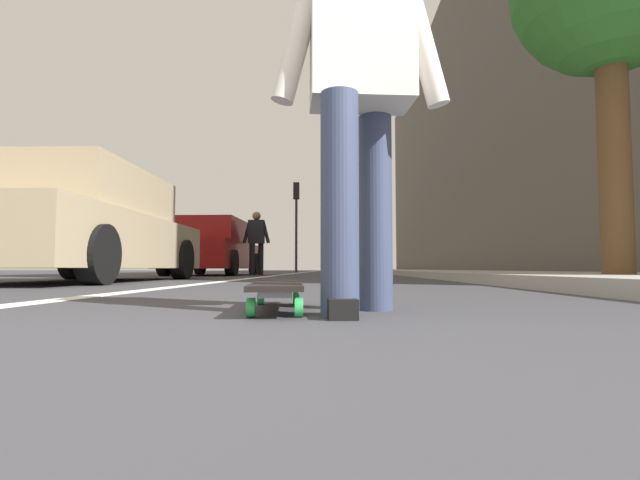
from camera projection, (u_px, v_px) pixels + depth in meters
The scene contains 10 objects.
ground_plane at pixel (327, 276), 10.60m from camera, with size 80.00×80.00×0.00m, color #38383D.
lane_stripe_white at pixel (302, 273), 20.62m from camera, with size 52.00×0.16×0.01m, color silver.
sidewalk_curb at pixel (418, 272), 18.46m from camera, with size 52.00×3.20×0.12m, color #9E9B93.
building_facade at pixel (460, 128), 22.77m from camera, with size 40.00×1.20×13.90m, color #5C554B.
skateboard at pixel (277, 288), 1.99m from camera, with size 0.86×0.28×0.11m.
skater_person at pixel (360, 76), 1.87m from camera, with size 0.48×0.72×1.64m.
parked_car_near at pixel (83, 229), 6.35m from camera, with size 4.53×2.06×1.48m.
parked_car_mid at pixel (214, 249), 12.73m from camera, with size 4.60×1.90×1.48m.
traffic_light at pixel (296, 210), 22.58m from camera, with size 0.33×0.28×4.30m.
pedestrian_distant at pixel (256, 239), 12.51m from camera, with size 0.47×0.74×1.69m.
Camera 1 is at (-0.63, -0.22, 0.17)m, focal length 26.50 mm.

